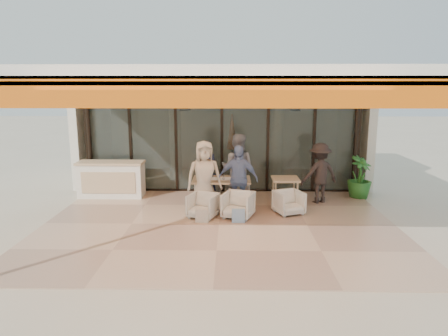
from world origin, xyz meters
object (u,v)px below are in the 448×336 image
(host_counter, at_px, (111,179))
(chair_far_right, at_px, (237,186))
(diner_navy, at_px, (206,172))
(side_chair, at_px, (289,201))
(diner_grey, at_px, (237,168))
(diner_cream, at_px, (204,177))
(dining_table, at_px, (221,181))
(diner_periwinkle, at_px, (238,179))
(side_table, at_px, (285,182))
(chair_near_left, at_px, (203,204))
(standing_woman, at_px, (319,173))
(chair_far_left, at_px, (208,186))
(potted_palm, at_px, (360,177))
(chair_near_right, at_px, (238,204))

(host_counter, height_order, chair_far_right, host_counter)
(diner_navy, bearing_deg, side_chair, 153.96)
(host_counter, distance_m, diner_grey, 3.61)
(diner_navy, xyz_separation_m, diner_cream, (0.00, -0.90, 0.06))
(dining_table, xyz_separation_m, chair_far_right, (0.43, 0.94, -0.36))
(diner_periwinkle, height_order, side_table, diner_periwinkle)
(chair_near_left, relative_size, standing_woman, 0.40)
(chair_near_left, distance_m, diner_cream, 0.76)
(diner_grey, height_order, side_table, diner_grey)
(chair_near_left, height_order, diner_grey, diner_grey)
(chair_far_left, relative_size, diner_cream, 0.35)
(diner_grey, distance_m, standing_woman, 2.21)
(host_counter, relative_size, diner_periwinkle, 1.09)
(dining_table, bearing_deg, potted_palm, 12.62)
(dining_table, relative_size, diner_grey, 0.80)
(side_chair, bearing_deg, potted_palm, 13.55)
(dining_table, height_order, potted_palm, potted_palm)
(potted_palm, bearing_deg, host_counter, -179.45)
(chair_near_left, height_order, diner_cream, diner_cream)
(dining_table, bearing_deg, diner_periwinkle, -46.86)
(diner_navy, relative_size, side_chair, 2.58)
(dining_table, height_order, chair_far_left, dining_table)
(host_counter, relative_size, chair_far_left, 2.95)
(chair_far_right, height_order, standing_woman, standing_woman)
(diner_cream, bearing_deg, standing_woman, 2.00)
(chair_near_right, xyz_separation_m, side_chair, (1.26, 0.31, -0.02))
(side_chair, xyz_separation_m, potted_palm, (2.20, 1.52, 0.27))
(diner_periwinkle, distance_m, potted_palm, 3.71)
(side_chair, bearing_deg, diner_navy, 131.50)
(host_counter, height_order, diner_navy, diner_navy)
(diner_cream, height_order, side_chair, diner_cream)
(diner_grey, xyz_separation_m, diner_periwinkle, (0.00, -0.90, -0.09))
(chair_far_right, distance_m, side_table, 1.55)
(diner_navy, relative_size, side_table, 2.26)
(chair_far_left, xyz_separation_m, chair_near_right, (0.84, -1.90, 0.04))
(chair_far_right, height_order, diner_cream, diner_cream)
(chair_far_left, height_order, diner_navy, diner_navy)
(side_chair, bearing_deg, standing_woman, 25.28)
(diner_grey, relative_size, potted_palm, 1.57)
(side_table, distance_m, side_chair, 0.81)
(chair_far_right, bearing_deg, diner_cream, 50.29)
(diner_cream, xyz_separation_m, standing_woman, (3.04, 0.80, -0.08))
(chair_near_right, height_order, potted_palm, potted_palm)
(diner_navy, relative_size, standing_woman, 1.02)
(side_table, bearing_deg, diner_periwinkle, -156.02)
(host_counter, bearing_deg, side_chair, -16.72)
(side_table, height_order, potted_palm, potted_palm)
(potted_palm, bearing_deg, chair_far_left, 179.02)
(host_counter, distance_m, chair_near_right, 3.98)
(diner_grey, bearing_deg, chair_near_left, 73.29)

